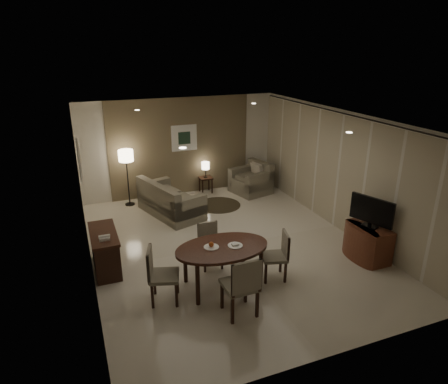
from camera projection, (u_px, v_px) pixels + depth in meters
name	position (u px, v px, depth m)	size (l,w,h in m)	color
room_shell	(221.00, 180.00, 8.38)	(5.50, 7.00, 2.70)	beige
taupe_accent	(181.00, 147.00, 11.07)	(3.96, 0.03, 2.70)	brown
curtain_wall	(338.00, 173.00, 8.96)	(0.08, 6.70, 2.58)	#C3B298
curtain_rod	(344.00, 114.00, 8.50)	(0.03, 0.03, 6.80)	black
art_back_frame	(184.00, 138.00, 11.00)	(0.72, 0.03, 0.72)	silver
art_back_canvas	(184.00, 138.00, 10.98)	(0.34, 0.01, 0.34)	#1B3121
art_left_frame	(79.00, 160.00, 7.97)	(0.03, 0.60, 0.80)	silver
art_left_canvas	(80.00, 160.00, 7.98)	(0.01, 0.46, 0.64)	gray
downlight_nl	(183.00, 148.00, 5.51)	(0.10, 0.10, 0.01)	white
downlight_nr	(349.00, 132.00, 6.47)	(0.10, 0.10, 0.01)	white
downlight_fl	(137.00, 110.00, 8.65)	(0.10, 0.10, 0.01)	white
downlight_fr	(254.00, 103.00, 9.61)	(0.10, 0.10, 0.01)	white
console_desk	(105.00, 251.00, 7.52)	(0.48, 1.20, 0.75)	#422315
telephone	(104.00, 237.00, 7.11)	(0.20, 0.14, 0.09)	white
tv_cabinet	(368.00, 242.00, 7.89)	(0.48, 0.90, 0.70)	brown
flat_tv	(372.00, 211.00, 7.65)	(0.06, 0.88, 0.60)	black
dining_table	(222.00, 267.00, 6.96)	(1.65, 1.03, 0.77)	#422315
chair_near	(240.00, 284.00, 6.21)	(0.51, 0.51, 1.05)	#78725C
chair_far	(211.00, 247.00, 7.57)	(0.41, 0.41, 0.85)	#78725C
chair_left	(164.00, 275.00, 6.52)	(0.47, 0.47, 0.97)	#78725C
chair_right	(274.00, 256.00, 7.19)	(0.43, 0.43, 0.89)	#78725C
plate_a	(211.00, 247.00, 6.81)	(0.26, 0.26, 0.02)	white
plate_b	(235.00, 246.00, 6.86)	(0.26, 0.26, 0.02)	white
fruit_apple	(211.00, 244.00, 6.79)	(0.09, 0.09, 0.09)	#B04414
napkin	(235.00, 244.00, 6.85)	(0.12, 0.08, 0.03)	white
round_rug	(219.00, 205.00, 10.63)	(1.15, 1.15, 0.01)	#3C3221
sofa	(171.00, 198.00, 9.95)	(0.92, 1.83, 0.86)	#78725C
armchair	(251.00, 178.00, 11.40)	(0.98, 0.92, 0.87)	#78725C
side_table	(206.00, 185.00, 11.47)	(0.36, 0.36, 0.45)	black
table_lamp	(205.00, 169.00, 11.31)	(0.22, 0.22, 0.50)	#FFEAC1
floor_lamp	(128.00, 178.00, 10.40)	(0.38, 0.38, 1.50)	#FFE5B7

